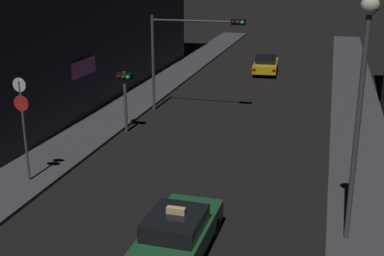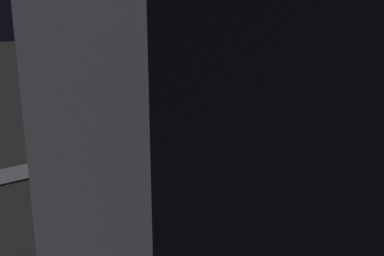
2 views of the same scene
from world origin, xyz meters
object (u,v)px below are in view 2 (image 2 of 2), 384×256
(taxi, at_px, (79,197))
(traffic_light_overhead, at_px, (227,96))
(far_car, at_px, (344,120))
(sign_pole_left, at_px, (78,128))
(street_lamp_near_block, at_px, (160,130))
(traffic_light_left_kerb, at_px, (169,120))

(taxi, relative_size, traffic_light_overhead, 0.80)
(far_car, height_order, sign_pole_left, sign_pole_left)
(traffic_light_overhead, relative_size, sign_pole_left, 1.34)
(taxi, xyz_separation_m, street_lamp_near_block, (4.92, 2.14, 4.48))
(traffic_light_left_kerb, bearing_deg, street_lamp_near_block, -38.18)
(far_car, distance_m, street_lamp_near_block, 26.52)
(taxi, bearing_deg, street_lamp_near_block, 23.48)
(traffic_light_overhead, xyz_separation_m, traffic_light_left_kerb, (-2.08, -4.39, -1.75))
(taxi, distance_m, far_car, 27.64)
(traffic_light_left_kerb, bearing_deg, far_car, 73.29)
(street_lamp_near_block, bearing_deg, traffic_light_overhead, 124.21)
(taxi, distance_m, traffic_light_overhead, 15.94)
(traffic_light_overhead, bearing_deg, street_lamp_near_block, -55.79)
(traffic_light_overhead, xyz_separation_m, sign_pole_left, (-3.34, -11.52, -1.43))
(far_car, distance_m, traffic_light_overhead, 13.31)
(traffic_light_overhead, distance_m, sign_pole_left, 12.08)
(taxi, height_order, street_lamp_near_block, street_lamp_near_block)
(street_lamp_near_block, bearing_deg, taxi, -156.52)
(far_car, bearing_deg, traffic_light_left_kerb, -106.71)
(far_car, bearing_deg, traffic_light_overhead, -103.48)
(taxi, distance_m, traffic_light_left_kerb, 12.35)
(traffic_light_left_kerb, xyz_separation_m, sign_pole_left, (-1.26, -7.12, 0.32))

